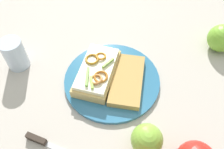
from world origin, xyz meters
TOP-DOWN VIEW (x-y plane):
  - ground_plane at (0.00, 0.00)m, footprint 2.00×2.00m
  - plate at (0.00, 0.00)m, footprint 0.26×0.26m
  - sandwich at (0.03, -0.03)m, footprint 0.19×0.17m
  - bread_slice_side at (-0.02, 0.03)m, footprint 0.18×0.17m
  - apple_0 at (-0.33, 0.10)m, footprint 0.11×0.11m
  - apple_1 at (0.05, 0.19)m, footprint 0.08×0.08m
  - drinking_glass at (0.17, -0.21)m, footprint 0.06×0.06m
  - knife at (0.23, 0.04)m, footprint 0.07×0.11m

SIDE VIEW (x-z plane):
  - ground_plane at x=0.00m, z-range 0.00..0.00m
  - plate at x=0.00m, z-range 0.00..0.01m
  - knife at x=0.23m, z-range 0.00..0.02m
  - bread_slice_side at x=-0.02m, z-range 0.01..0.03m
  - sandwich at x=0.03m, z-range 0.01..0.05m
  - apple_1 at x=0.05m, z-range 0.00..0.07m
  - apple_0 at x=-0.33m, z-range 0.00..0.08m
  - drinking_glass at x=0.17m, z-range 0.00..0.09m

